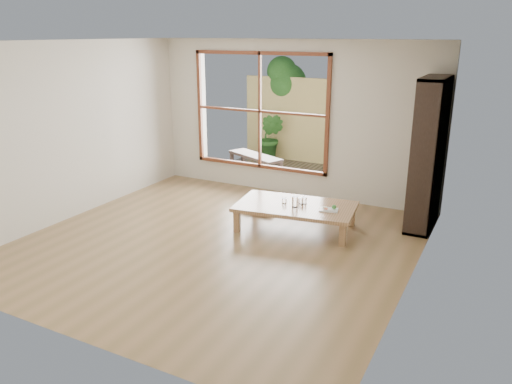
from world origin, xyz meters
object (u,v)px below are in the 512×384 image
at_px(low_table, 296,208).
at_px(garden_bench, 255,158).
at_px(bookshelf, 428,154).
at_px(food_tray, 330,209).

relative_size(low_table, garden_bench, 1.37).
bearing_deg(low_table, bookshelf, 23.40).
xyz_separation_m(bookshelf, garden_bench, (-3.38, 1.24, -0.70)).
relative_size(food_tray, garden_bench, 0.22).
xyz_separation_m(food_tray, garden_bench, (-2.30, 2.20, -0.02)).
bearing_deg(garden_bench, low_table, -26.55).
height_order(low_table, garden_bench, garden_bench).
bearing_deg(food_tray, bookshelf, 27.86).
height_order(food_tray, garden_bench, food_tray).
distance_m(low_table, food_tray, 0.51).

